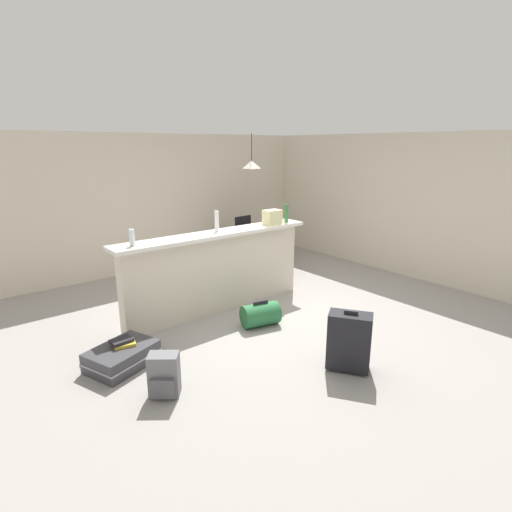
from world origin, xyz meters
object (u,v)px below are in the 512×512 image
(bottle_green, at_px, (286,213))
(book_stack, at_px, (123,342))
(dining_table, at_px, (255,234))
(backpack_grey, at_px, (164,376))
(pendant_lamp, at_px, (252,165))
(bottle_white, at_px, (217,221))
(dining_chair_near_partition, at_px, (270,246))
(dining_chair_far_side, at_px, (240,236))
(suitcase_flat_charcoal, at_px, (122,356))
(bottle_clear, at_px, (132,238))
(duffel_bag_green, at_px, (261,314))
(grocery_bag, at_px, (272,217))
(suitcase_upright_black, at_px, (349,341))

(bottle_green, relative_size, book_stack, 1.09)
(dining_table, relative_size, backpack_grey, 2.62)
(bottle_green, height_order, pendant_lamp, pendant_lamp)
(bottle_white, height_order, dining_table, bottle_white)
(bottle_white, bearing_deg, backpack_grey, -137.72)
(book_stack, bearing_deg, dining_chair_near_partition, 22.96)
(dining_chair_near_partition, relative_size, pendant_lamp, 1.39)
(dining_chair_far_side, height_order, book_stack, dining_chair_far_side)
(book_stack, bearing_deg, suitcase_flat_charcoal, -132.37)
(bottle_clear, distance_m, bottle_white, 1.23)
(bottle_green, height_order, dining_chair_near_partition, bottle_green)
(duffel_bag_green, bearing_deg, book_stack, 173.75)
(bottle_green, distance_m, book_stack, 3.10)
(dining_chair_far_side, bearing_deg, dining_chair_near_partition, -95.60)
(bottle_green, bearing_deg, book_stack, -169.44)
(bottle_clear, height_order, bottle_white, bottle_white)
(backpack_grey, xyz_separation_m, duffel_bag_green, (1.68, 0.61, -0.05))
(bottle_clear, bearing_deg, dining_chair_near_partition, 15.75)
(grocery_bag, bearing_deg, dining_chair_far_side, 66.91)
(dining_chair_near_partition, distance_m, duffel_bag_green, 2.25)
(dining_table, height_order, backpack_grey, dining_table)
(bottle_clear, bearing_deg, suitcase_upright_black, -58.26)
(backpack_grey, bearing_deg, dining_chair_far_side, 44.36)
(bottle_green, distance_m, backpack_grey, 3.28)
(suitcase_flat_charcoal, bearing_deg, suitcase_upright_black, -40.84)
(pendant_lamp, distance_m, suitcase_upright_black, 4.21)
(bottle_white, bearing_deg, suitcase_flat_charcoal, -158.30)
(grocery_bag, distance_m, book_stack, 2.83)
(backpack_grey, bearing_deg, bottle_green, 25.52)
(bottle_clear, distance_m, book_stack, 1.22)
(book_stack, bearing_deg, bottle_white, 21.05)
(bottle_white, height_order, book_stack, bottle_white)
(bottle_clear, bearing_deg, grocery_bag, -1.13)
(bottle_green, relative_size, pendant_lamp, 0.43)
(bottle_white, bearing_deg, dining_chair_near_partition, 24.83)
(duffel_bag_green, bearing_deg, bottle_white, 96.68)
(bottle_clear, distance_m, pendant_lamp, 3.29)
(book_stack, bearing_deg, duffel_bag_green, -6.25)
(dining_chair_far_side, bearing_deg, bottle_green, -105.64)
(grocery_bag, distance_m, suitcase_flat_charcoal, 2.92)
(bottle_clear, relative_size, suitcase_upright_black, 0.30)
(bottle_clear, xyz_separation_m, dining_table, (2.95, 1.34, -0.59))
(bottle_clear, relative_size, dining_chair_near_partition, 0.22)
(grocery_bag, relative_size, backpack_grey, 0.62)
(suitcase_flat_charcoal, relative_size, duffel_bag_green, 1.66)
(bottle_white, xyz_separation_m, suitcase_flat_charcoal, (-1.69, -0.67, -1.17))
(bottle_white, relative_size, book_stack, 1.11)
(bottle_white, bearing_deg, grocery_bag, -5.68)
(bottle_green, xyz_separation_m, suitcase_flat_charcoal, (-2.90, -0.57, -1.17))
(dining_chair_near_partition, distance_m, pendant_lamp, 1.54)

